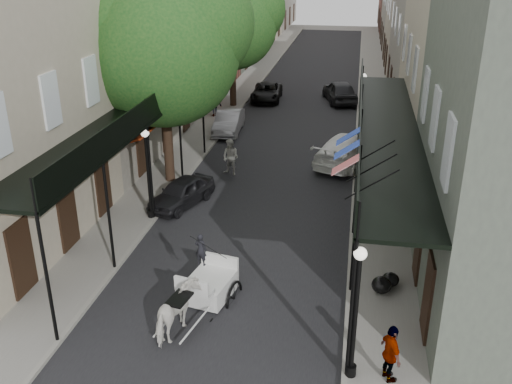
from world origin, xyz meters
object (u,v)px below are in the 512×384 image
at_px(car_left_near, 182,192).
at_px(pedestrian_sidewalk_left, 214,104).
at_px(tree_far, 238,19).
at_px(car_right_far, 340,91).
at_px(lamppost_left, 148,173).
at_px(lamppost_right_near, 356,312).
at_px(pedestrian_walking, 231,157).
at_px(lamppost_right_far, 362,105).
at_px(car_left_far, 267,92).
at_px(tree_near, 172,41).
at_px(carriage, 214,265).
at_px(car_left_mid, 229,122).
at_px(pedestrian_sidewalk_right, 391,354).
at_px(car_right_near, 349,149).
at_px(horse, 178,312).

bearing_deg(car_left_near, pedestrian_sidewalk_left, 117.91).
bearing_deg(tree_far, car_right_far, 19.65).
relative_size(lamppost_left, car_left_near, 1.06).
bearing_deg(lamppost_right_near, pedestrian_walking, 114.41).
xyz_separation_m(lamppost_right_far, car_left_far, (-6.70, 8.17, -1.45)).
distance_m(tree_near, car_right_far, 18.69).
xyz_separation_m(lamppost_right_far, car_left_near, (-7.39, -10.44, -1.45)).
bearing_deg(lamppost_right_near, lamppost_left, 135.71).
bearing_deg(lamppost_right_near, pedestrian_sidewalk_left, 111.98).
distance_m(carriage, car_left_mid, 17.15).
bearing_deg(pedestrian_sidewalk_right, car_right_near, -18.44).
relative_size(pedestrian_sidewalk_left, car_left_mid, 0.40).
relative_size(car_left_near, car_left_mid, 0.87).
distance_m(lamppost_right_far, carriage, 17.30).
distance_m(lamppost_right_near, pedestrian_walking, 14.81).
relative_size(pedestrian_walking, car_left_near, 0.51).
height_order(pedestrian_walking, car_left_mid, pedestrian_walking).
relative_size(lamppost_right_far, pedestrian_walking, 2.09).
height_order(horse, car_right_near, car_right_near).
bearing_deg(lamppost_right_far, horse, -104.34).
height_order(tree_near, pedestrian_walking, tree_near).
xyz_separation_m(pedestrian_walking, pedestrian_sidewalk_left, (-3.21, 9.64, 0.05)).
bearing_deg(lamppost_right_far, lamppost_left, -124.35).
distance_m(tree_far, lamppost_left, 18.57).
relative_size(lamppost_left, pedestrian_sidewalk_left, 2.27).
height_order(tree_near, tree_far, tree_near).
bearing_deg(pedestrian_walking, carriage, -57.42).
bearing_deg(pedestrian_sidewalk_left, tree_near, 60.39).
relative_size(tree_far, car_left_near, 2.47).
bearing_deg(pedestrian_sidewalk_left, lamppost_right_far, 126.78).
height_order(lamppost_right_near, car_left_far, lamppost_right_near).
height_order(horse, car_left_far, horse).
distance_m(horse, carriage, 2.36).
height_order(lamppost_right_far, car_left_near, lamppost_right_far).
bearing_deg(tree_near, pedestrian_sidewalk_left, 95.33).
bearing_deg(car_right_far, horse, 68.37).
distance_m(car_left_near, car_left_mid, 10.57).
relative_size(lamppost_right_near, pedestrian_sidewalk_right, 2.32).
bearing_deg(car_right_near, horse, 94.92).
xyz_separation_m(lamppost_right_near, lamppost_right_far, (0.00, 20.00, 0.00)).
xyz_separation_m(tree_near, car_right_far, (6.80, 16.44, -5.71)).
distance_m(tree_near, car_left_mid, 9.87).
bearing_deg(tree_near, carriage, -66.28).
height_order(car_left_mid, car_right_far, car_right_far).
distance_m(pedestrian_walking, pedestrian_sidewalk_right, 15.17).
xyz_separation_m(car_right_near, car_right_far, (-1.00, 12.62, 0.00)).
distance_m(lamppost_left, car_left_near, 2.28).
bearing_deg(car_left_far, car_left_mid, -100.00).
relative_size(tree_far, pedestrian_sidewalk_left, 5.27).
xyz_separation_m(lamppost_right_near, car_left_mid, (-7.70, 20.12, -1.39)).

